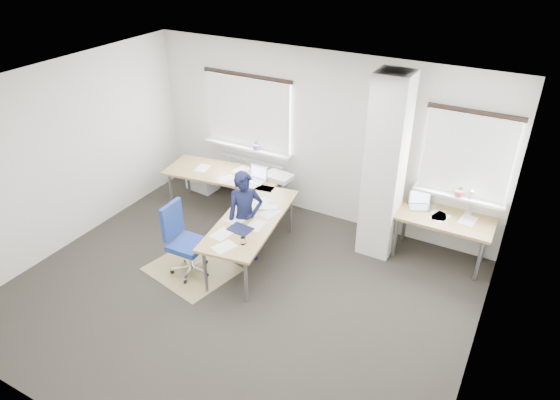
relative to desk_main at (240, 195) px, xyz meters
The scene contains 8 objects.
ground 1.68m from the desk_main, 59.43° to the right, with size 6.00×6.00×0.00m, color #282420.
room_shell 1.67m from the desk_main, 42.00° to the right, with size 6.04×5.04×2.82m.
floor_mat 1.37m from the desk_main, 94.91° to the right, with size 1.19×1.00×0.01m, color #9A8754.
white_crate 1.80m from the desk_main, 147.35° to the left, with size 0.55×0.38×0.33m, color white.
desk_main is the anchor object (origin of this frame).
desk_side 3.08m from the desk_main, 15.69° to the left, with size 1.40×0.72×1.22m.
task_chair 1.30m from the desk_main, 95.57° to the right, with size 0.59×0.58×1.09m.
person 0.70m from the desk_main, 50.44° to the right, with size 0.52×0.34×1.43m, color black.
Camera 1 is at (3.06, -4.35, 4.53)m, focal length 32.00 mm.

